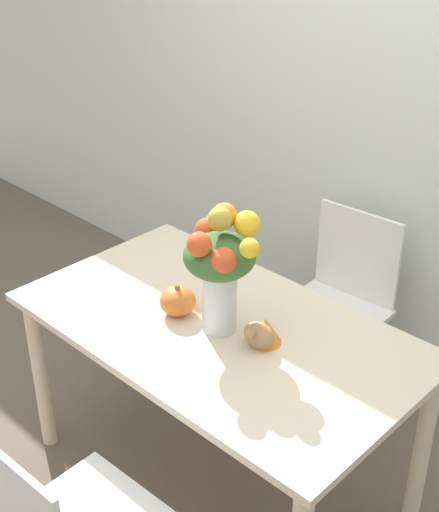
{
  "coord_description": "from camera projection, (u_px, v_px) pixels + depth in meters",
  "views": [
    {
      "loc": [
        1.43,
        -1.48,
        2.14
      ],
      "look_at": [
        0.02,
        -0.02,
        1.02
      ],
      "focal_mm": 50.0,
      "sensor_mm": 36.0,
      "label": 1
    }
  ],
  "objects": [
    {
      "name": "wall_back",
      "position": [
        403.0,
        88.0,
        2.86
      ],
      "size": [
        8.0,
        0.06,
        2.7
      ],
      "color": "silver",
      "rests_on": "ground_plane"
    },
    {
      "name": "dining_table",
      "position": [
        219.0,
        347.0,
        2.53
      ],
      "size": [
        1.43,
        0.82,
        0.73
      ],
      "color": "beige",
      "rests_on": "ground_plane"
    },
    {
      "name": "dining_chair_near_window",
      "position": [
        338.0,
        306.0,
        3.1
      ],
      "size": [
        0.44,
        0.44,
        0.86
      ],
      "rotation": [
        0.0,
        0.0,
        0.06
      ],
      "color": "white",
      "rests_on": "ground_plane"
    },
    {
      "name": "pumpkin",
      "position": [
        178.0,
        301.0,
        2.52
      ],
      "size": [
        0.13,
        0.13,
        0.12
      ],
      "color": "orange",
      "rests_on": "dining_table"
    },
    {
      "name": "turkey_figurine",
      "position": [
        263.0,
        332.0,
        2.36
      ],
      "size": [
        0.11,
        0.15,
        0.09
      ],
      "color": "#A87A4C",
      "rests_on": "dining_table"
    },
    {
      "name": "ground_plane",
      "position": [
        219.0,
        477.0,
        2.84
      ],
      "size": [
        12.0,
        12.0,
        0.0
      ],
      "primitive_type": "plane",
      "color": "brown"
    },
    {
      "name": "flower_vase",
      "position": [
        220.0,
        265.0,
        2.34
      ],
      "size": [
        0.31,
        0.26,
        0.46
      ],
      "color": "silver",
      "rests_on": "dining_table"
    }
  ]
}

